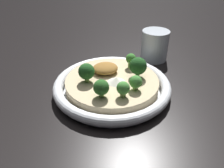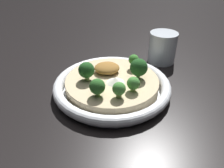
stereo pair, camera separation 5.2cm
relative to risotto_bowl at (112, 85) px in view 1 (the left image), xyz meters
name	(u,v)px [view 1 (the left image)]	position (x,y,z in m)	size (l,w,h in m)	color
ground_plane	(112,91)	(0.00, 0.00, -0.02)	(6.00, 6.00, 0.00)	black
risotto_bowl	(112,85)	(0.00, 0.00, 0.00)	(0.28, 0.28, 0.03)	silver
cheese_sprinkle	(116,80)	(0.01, -0.02, 0.02)	(0.04, 0.04, 0.01)	white
crispy_onion_garnish	(105,68)	(-0.01, 0.04, 0.03)	(0.06, 0.06, 0.02)	olive
broccoli_right	(138,66)	(0.06, 0.00, 0.05)	(0.04, 0.04, 0.05)	#668E47
broccoli_front_left	(101,88)	(-0.03, -0.07, 0.04)	(0.03, 0.03, 0.04)	#759E4C
broccoli_front_right	(123,89)	(0.01, -0.07, 0.04)	(0.03, 0.03, 0.04)	#84A856
broccoli_front	(136,82)	(0.04, -0.05, 0.04)	(0.03, 0.03, 0.03)	#84A856
broccoli_back_right	(131,59)	(0.06, 0.05, 0.04)	(0.03, 0.03, 0.04)	#759E4C
broccoli_left	(87,72)	(-0.06, 0.00, 0.04)	(0.04, 0.04, 0.05)	#84A856
drinking_glass	(155,45)	(0.16, 0.15, 0.03)	(0.08, 0.08, 0.09)	silver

